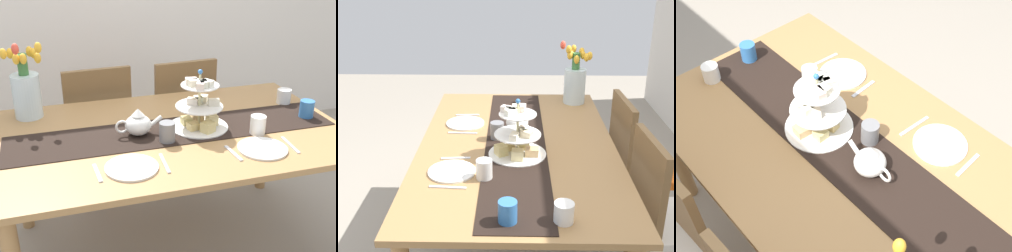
{
  "view_description": "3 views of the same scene",
  "coord_description": "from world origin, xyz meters",
  "views": [
    {
      "loc": [
        -0.59,
        -1.88,
        1.67
      ],
      "look_at": [
        -0.03,
        -0.01,
        0.79
      ],
      "focal_mm": 46.19,
      "sensor_mm": 36.0,
      "label": 1
    },
    {
      "loc": [
        2.19,
        -0.02,
        1.76
      ],
      "look_at": [
        -0.04,
        -0.06,
        0.84
      ],
      "focal_mm": 46.95,
      "sensor_mm": 36.0,
      "label": 2
    },
    {
      "loc": [
        -0.92,
        0.81,
        2.19
      ],
      "look_at": [
        0.01,
        -0.04,
        0.83
      ],
      "focal_mm": 47.95,
      "sensor_mm": 36.0,
      "label": 3
    }
  ],
  "objects": [
    {
      "name": "mug_white_text",
      "position": [
        0.39,
        -0.16,
        0.8
      ],
      "size": [
        0.08,
        0.08,
        0.09
      ],
      "primitive_type": "cylinder",
      "color": "white",
      "rests_on": "dining_table"
    },
    {
      "name": "dining_table",
      "position": [
        0.0,
        0.0,
        0.66
      ],
      "size": [
        1.73,
        1.06,
        0.75
      ],
      "color": "#A37747",
      "rests_on": "ground_plane"
    },
    {
      "name": "tulip_vase",
      "position": [
        -0.69,
        0.39,
        0.9
      ],
      "size": [
        0.21,
        0.21,
        0.42
      ],
      "color": "silver",
      "rests_on": "dining_table"
    },
    {
      "name": "cream_jug",
      "position": [
        0.73,
        0.18,
        0.79
      ],
      "size": [
        0.08,
        0.08,
        0.08
      ],
      "primitive_type": "cylinder",
      "color": "white",
      "rests_on": "dining_table"
    },
    {
      "name": "dinner_plate_right",
      "position": [
        0.33,
        -0.32,
        0.76
      ],
      "size": [
        0.23,
        0.23,
        0.01
      ],
      "primitive_type": "cylinder",
      "color": "white",
      "rests_on": "dining_table"
    },
    {
      "name": "mug_orange",
      "position": [
        0.73,
        -0.04,
        0.8
      ],
      "size": [
        0.08,
        0.08,
        0.09
      ],
      "primitive_type": "cylinder",
      "color": "#3370B7",
      "rests_on": "dining_table"
    },
    {
      "name": "mug_grey",
      "position": [
        -0.07,
        -0.11,
        0.8
      ],
      "size": [
        0.08,
        0.08,
        0.09
      ],
      "primitive_type": "cylinder",
      "color": "slate",
      "rests_on": "table_runner"
    },
    {
      "name": "knife_right",
      "position": [
        0.47,
        -0.32,
        0.75
      ],
      "size": [
        0.03,
        0.17,
        0.01
      ],
      "primitive_type": "cube",
      "rotation": [
        0.0,
        0.0,
        -0.07
      ],
      "color": "silver",
      "rests_on": "dining_table"
    },
    {
      "name": "chair_right",
      "position": [
        0.28,
        0.76,
        0.5
      ],
      "size": [
        0.45,
        0.45,
        0.91
      ],
      "color": "brown",
      "rests_on": "ground_plane"
    },
    {
      "name": "knife_left",
      "position": [
        -0.14,
        -0.32,
        0.75
      ],
      "size": [
        0.02,
        0.17,
        0.01
      ],
      "primitive_type": "cube",
      "rotation": [
        0.0,
        0.0,
        -0.05
      ],
      "color": "silver",
      "rests_on": "dining_table"
    },
    {
      "name": "dinner_plate_left",
      "position": [
        -0.28,
        -0.32,
        0.76
      ],
      "size": [
        0.23,
        0.23,
        0.01
      ],
      "primitive_type": "cylinder",
      "color": "white",
      "rests_on": "dining_table"
    },
    {
      "name": "table_runner",
      "position": [
        0.0,
        -0.01,
        0.75
      ],
      "size": [
        1.65,
        0.32,
        0.0
      ],
      "primitive_type": "cube",
      "color": "black",
      "rests_on": "dining_table"
    },
    {
      "name": "fork_left",
      "position": [
        -0.43,
        -0.32,
        0.75
      ],
      "size": [
        0.02,
        0.15,
        0.01
      ],
      "primitive_type": "cube",
      "rotation": [
        0.0,
        0.0,
        0.06
      ],
      "color": "silver",
      "rests_on": "dining_table"
    },
    {
      "name": "chair_left",
      "position": [
        -0.3,
        0.76,
        0.5
      ],
      "size": [
        0.44,
        0.44,
        0.91
      ],
      "color": "brown",
      "rests_on": "ground_plane"
    },
    {
      "name": "teapot",
      "position": [
        -0.18,
        0.0,
        0.81
      ],
      "size": [
        0.24,
        0.13,
        0.14
      ],
      "color": "white",
      "rests_on": "table_runner"
    },
    {
      "name": "tiered_cake_stand",
      "position": [
        0.14,
        -0.0,
        0.85
      ],
      "size": [
        0.3,
        0.3,
        0.3
      ],
      "color": "beige",
      "rests_on": "table_runner"
    },
    {
      "name": "fork_right",
      "position": [
        0.18,
        -0.32,
        0.75
      ],
      "size": [
        0.03,
        0.15,
        0.01
      ],
      "primitive_type": "cube",
      "rotation": [
        0.0,
        0.0,
        0.08
      ],
      "color": "silver",
      "rests_on": "dining_table"
    }
  ]
}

